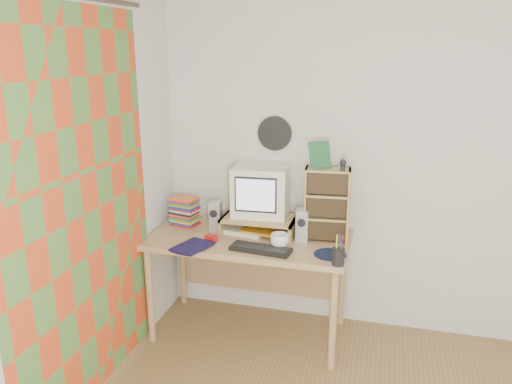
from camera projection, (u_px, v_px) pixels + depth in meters
The scene contains 20 objects.
back_wall at pixel (406, 165), 3.44m from camera, with size 3.50×3.50×0.00m, color silver.
left_wall at pixel (12, 227), 2.25m from camera, with size 3.50×3.50×0.00m, color silver.
curtain at pixel (84, 215), 2.72m from camera, with size 2.20×2.20×0.00m, color #D1471D.
wall_disc at pixel (275, 133), 3.61m from camera, with size 0.25×0.25×0.02m, color black.
desk at pixel (251, 251), 3.59m from camera, with size 1.40×0.70×0.75m.
monitor_riser at pixel (259, 220), 3.55m from camera, with size 0.52×0.30×0.12m.
crt_monitor at pixel (261, 191), 3.54m from camera, with size 0.38×0.38×0.36m, color white.
speaker_left at pixel (216, 216), 3.59m from camera, with size 0.08×0.08×0.22m, color #B5B5BA.
speaker_right at pixel (302, 225), 3.40m from camera, with size 0.08×0.08×0.22m, color #B5B5BA.
keyboard at pixel (261, 249), 3.25m from camera, with size 0.40×0.13×0.03m, color black.
dvd_stack at pixel (184, 207), 3.71m from camera, with size 0.19×0.13×0.27m, color brown, non-canonical shape.
cd_rack at pixel (327, 205), 3.39m from camera, with size 0.30×0.16×0.50m, color tan.
mug at pixel (280, 241), 3.29m from camera, with size 0.12×0.12×0.10m, color white.
diary at pixel (181, 242), 3.34m from camera, with size 0.23×0.18×0.05m, color #130F3A.
mousepad at pixel (330, 254), 3.20m from camera, with size 0.21×0.21×0.00m, color black.
pen_cup at pixel (339, 253), 3.03m from camera, with size 0.08×0.08×0.15m, color black, non-canonical shape.
papers at pixel (252, 229), 3.58m from camera, with size 0.31×0.23×0.04m, color white, non-canonical shape.
red_box at pixel (211, 238), 3.41m from camera, with size 0.08×0.05×0.04m, color #B51413.
game_box at pixel (320, 155), 3.31m from camera, with size 0.14×0.03×0.18m, color #18542B.
webcam at pixel (343, 165), 3.24m from camera, with size 0.05×0.05×0.08m, color black, non-canonical shape.
Camera 1 is at (-0.14, -1.76, 2.03)m, focal length 35.00 mm.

